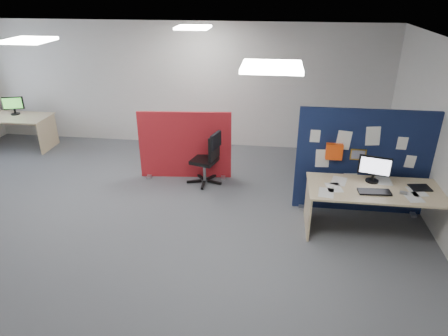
# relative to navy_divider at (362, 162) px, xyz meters

# --- Properties ---
(floor) EXTENTS (9.00, 9.00, 0.00)m
(floor) POSITION_rel_navy_divider_xyz_m (-3.47, -0.90, -0.86)
(floor) COLOR #52555A
(floor) RESTS_ON ground
(ceiling) EXTENTS (9.00, 7.00, 0.02)m
(ceiling) POSITION_rel_navy_divider_xyz_m (-3.47, -0.90, 1.84)
(ceiling) COLOR white
(ceiling) RESTS_ON wall_back
(wall_back) EXTENTS (9.00, 0.02, 2.70)m
(wall_back) POSITION_rel_navy_divider_xyz_m (-3.47, 2.60, 0.49)
(wall_back) COLOR silver
(wall_back) RESTS_ON floor
(ceiling_lights) EXTENTS (4.10, 4.10, 0.04)m
(ceiling_lights) POSITION_rel_navy_divider_xyz_m (-3.13, -0.23, 1.81)
(ceiling_lights) COLOR white
(ceiling_lights) RESTS_ON ceiling
(navy_divider) EXTENTS (2.09, 0.30, 1.72)m
(navy_divider) POSITION_rel_navy_divider_xyz_m (0.00, 0.00, 0.00)
(navy_divider) COLOR #101A3D
(navy_divider) RESTS_ON floor
(main_desk) EXTENTS (1.95, 0.87, 0.73)m
(main_desk) POSITION_rel_navy_divider_xyz_m (0.11, -0.58, -0.29)
(main_desk) COLOR tan
(main_desk) RESTS_ON floor
(monitor_main) EXTENTS (0.45, 0.19, 0.40)m
(monitor_main) POSITION_rel_navy_divider_xyz_m (0.09, -0.40, 0.09)
(monitor_main) COLOR black
(monitor_main) RESTS_ON main_desk
(keyboard) EXTENTS (0.46, 0.20, 0.02)m
(keyboard) POSITION_rel_navy_divider_xyz_m (0.05, -0.76, -0.12)
(keyboard) COLOR black
(keyboard) RESTS_ON main_desk
(mouse) EXTENTS (0.11, 0.09, 0.03)m
(mouse) POSITION_rel_navy_divider_xyz_m (0.45, -0.74, -0.12)
(mouse) COLOR #A6A5AB
(mouse) RESTS_ON main_desk
(paper_tray) EXTENTS (0.31, 0.26, 0.01)m
(paper_tray) POSITION_rel_navy_divider_xyz_m (0.74, -0.53, -0.12)
(paper_tray) COLOR black
(paper_tray) RESTS_ON main_desk
(red_divider) EXTENTS (1.73, 0.30, 1.30)m
(red_divider) POSITION_rel_navy_divider_xyz_m (-3.04, 0.85, -0.22)
(red_divider) COLOR #AA1D15
(red_divider) RESTS_ON floor
(second_desk) EXTENTS (1.60, 0.80, 0.73)m
(second_desk) POSITION_rel_navy_divider_xyz_m (-7.15, 1.88, -0.31)
(second_desk) COLOR tan
(second_desk) RESTS_ON floor
(monitor_second) EXTENTS (0.42, 0.20, 0.40)m
(monitor_second) POSITION_rel_navy_divider_xyz_m (-7.16, 1.99, 0.09)
(monitor_second) COLOR black
(monitor_second) RESTS_ON second_desk
(office_chair) EXTENTS (0.66, 0.64, 1.00)m
(office_chair) POSITION_rel_navy_divider_xyz_m (-2.54, 0.63, -0.29)
(office_chair) COLOR black
(office_chair) RESTS_ON floor
(desk_papers) EXTENTS (1.54, 0.81, 0.00)m
(desk_papers) POSITION_rel_navy_divider_xyz_m (-0.00, -0.63, -0.13)
(desk_papers) COLOR white
(desk_papers) RESTS_ON main_desk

